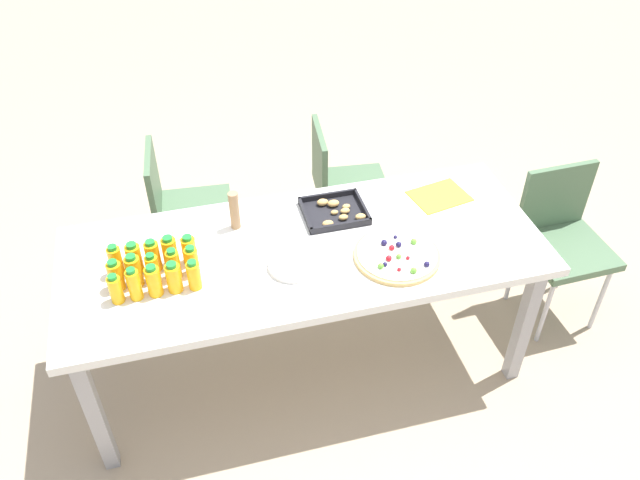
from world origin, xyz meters
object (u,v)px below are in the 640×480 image
juice_bottle_2 (154,281)px  napkin_stack (190,228)px  juice_bottle_1 (134,284)px  juice_bottle_6 (134,271)px  fruit_pizza (397,255)px  cardboard_tube (234,211)px  paper_folder (439,196)px  juice_bottle_7 (153,268)px  snack_tray (335,212)px  juice_bottle_8 (174,264)px  juice_bottle_14 (189,250)px  juice_bottle_5 (116,276)px  juice_bottle_10 (116,261)px  chair_far_left (180,205)px  juice_bottle_3 (174,278)px  juice_bottle_11 (134,258)px  juice_bottle_13 (170,252)px  party_table (305,260)px  juice_bottle_0 (116,289)px  juice_bottle_12 (153,256)px  plate_stack (293,265)px  juice_bottle_4 (194,275)px  chair_far_right (340,182)px  chair_end (562,234)px  juice_bottle_9 (192,261)px

juice_bottle_2 → napkin_stack: juice_bottle_2 is taller
juice_bottle_1 → juice_bottle_6: 0.08m
fruit_pizza → cardboard_tube: cardboard_tube is taller
paper_folder → juice_bottle_7: bearing=-169.9°
fruit_pizza → snack_tray: size_ratio=1.29×
juice_bottle_8 → juice_bottle_14: (0.07, 0.08, -0.00)m
juice_bottle_5 → juice_bottle_10: size_ratio=0.95×
chair_far_left → juice_bottle_3: juice_bottle_3 is taller
juice_bottle_1 → juice_bottle_11: size_ratio=1.05×
juice_bottle_13 → napkin_stack: juice_bottle_13 is taller
chair_far_left → juice_bottle_14: 0.83m
party_table → juice_bottle_0: juice_bottle_0 is taller
juice_bottle_1 → juice_bottle_6: juice_bottle_1 is taller
juice_bottle_12 → cardboard_tube: bearing=27.0°
juice_bottle_0 → plate_stack: juice_bottle_0 is taller
juice_bottle_2 → juice_bottle_7: size_ratio=1.06×
juice_bottle_5 → juice_bottle_6: bearing=5.1°
juice_bottle_7 → paper_folder: bearing=10.1°
party_table → juice_bottle_4: (-0.48, -0.12, 0.13)m
juice_bottle_8 → fruit_pizza: bearing=-7.2°
juice_bottle_3 → juice_bottle_4: bearing=-4.1°
juice_bottle_12 → fruit_pizza: 1.01m
juice_bottle_1 → juice_bottle_8: juice_bottle_1 is taller
fruit_pizza → plate_stack: size_ratio=1.81×
juice_bottle_4 → juice_bottle_10: 0.34m
juice_bottle_6 → paper_folder: 1.43m
juice_bottle_4 → juice_bottle_12: 0.21m
juice_bottle_8 → fruit_pizza: (0.91, -0.12, -0.06)m
chair_far_left → juice_bottle_5: (-0.29, -0.84, 0.32)m
juice_bottle_13 → fruit_pizza: (0.92, -0.19, -0.06)m
fruit_pizza → juice_bottle_11: bearing=169.5°
juice_bottle_5 → juice_bottle_13: size_ratio=0.94×
juice_bottle_3 → plate_stack: 0.48m
chair_far_right → plate_stack: chair_far_right is taller
juice_bottle_6 → juice_bottle_12: juice_bottle_6 is taller
chair_far_right → juice_bottle_3: (-0.95, -0.90, 0.32)m
chair_end → snack_tray: (-1.15, 0.13, 0.27)m
juice_bottle_2 → juice_bottle_3: 0.08m
juice_bottle_10 → plate_stack: size_ratio=0.73×
juice_bottle_7 → juice_bottle_8: bearing=-2.9°
juice_bottle_4 → juice_bottle_7: bearing=151.8°
juice_bottle_3 → juice_bottle_7: size_ratio=1.03×
chair_end → juice_bottle_12: bearing=-0.8°
juice_bottle_9 → napkin_stack: juice_bottle_9 is taller
juice_bottle_2 → juice_bottle_7: (-0.00, 0.08, -0.00)m
juice_bottle_0 → juice_bottle_3: size_ratio=0.96×
chair_far_left → juice_bottle_10: 0.87m
chair_far_left → juice_bottle_9: juice_bottle_9 is taller
juice_bottle_3 → juice_bottle_14: (0.08, 0.15, -0.00)m
juice_bottle_1 → juice_bottle_10: size_ratio=1.01×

